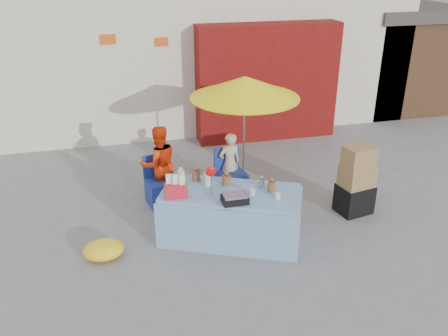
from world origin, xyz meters
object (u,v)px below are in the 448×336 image
object	(u,v)px
vendor_orange	(159,164)
box_stack	(356,182)
chair_right	(231,182)
market_table	(230,214)
vendor_beige	(230,163)
umbrella	(245,88)
chair_left	(161,190)

from	to	relation	value
vendor_orange	box_stack	size ratio (longest dim) A/B	1.15
chair_right	vendor_orange	bearing A→B (deg)	161.99
market_table	vendor_beige	xyz separation A→B (m)	(0.36, 1.47, 0.16)
vendor_beige	umbrella	distance (m)	1.36
chair_right	umbrella	bearing A→B (deg)	31.33
vendor_beige	market_table	bearing A→B (deg)	64.24
vendor_orange	chair_right	bearing A→B (deg)	161.99
market_table	umbrella	xyz separation A→B (m)	(0.66, 1.62, 1.48)
box_stack	chair_left	bearing A→B (deg)	161.10
market_table	chair_right	world-z (taller)	market_table
vendor_orange	vendor_beige	bearing A→B (deg)	168.15
chair_right	chair_left	bearing A→B (deg)	168.15
market_table	vendor_orange	world-z (taller)	vendor_orange
chair_left	vendor_orange	distance (m)	0.45
umbrella	box_stack	bearing A→B (deg)	-41.02
chair_right	box_stack	size ratio (longest dim) A/B	0.71
chair_left	box_stack	distance (m)	3.29
market_table	vendor_beige	bearing A→B (deg)	99.88
chair_left	vendor_orange	world-z (taller)	vendor_orange
chair_left	vendor_beige	xyz separation A→B (m)	(1.25, 0.13, 0.31)
market_table	chair_right	distance (m)	1.39
chair_left	vendor_orange	size ratio (longest dim) A/B	0.62
market_table	chair_left	size ratio (longest dim) A/B	2.70
chair_right	vendor_beige	xyz separation A→B (m)	(0.00, 0.13, 0.31)
umbrella	box_stack	world-z (taller)	umbrella
umbrella	box_stack	xyz separation A→B (m)	(1.55, -1.35, -1.34)
chair_right	vendor_orange	xyz separation A→B (m)	(-1.25, 0.13, 0.43)
chair_right	box_stack	world-z (taller)	box_stack
chair_left	umbrella	size ratio (longest dim) A/B	0.41
umbrella	chair_right	bearing A→B (deg)	-136.82
chair_right	market_table	bearing A→B (deg)	-116.97
vendor_orange	vendor_beige	distance (m)	1.26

